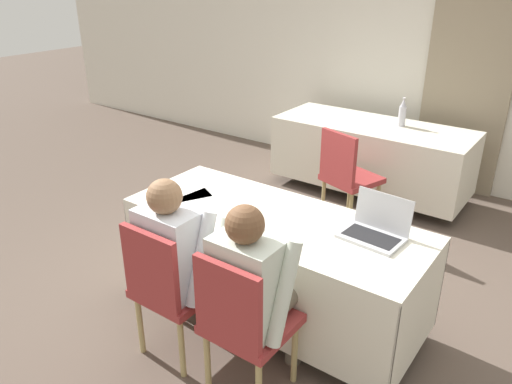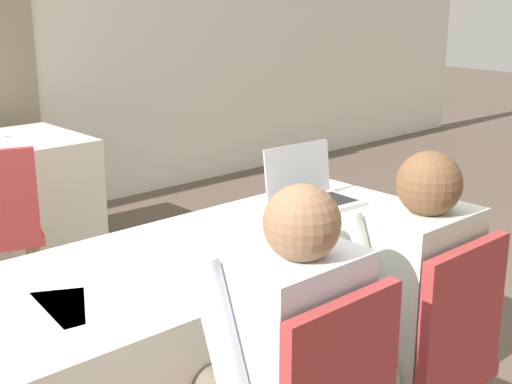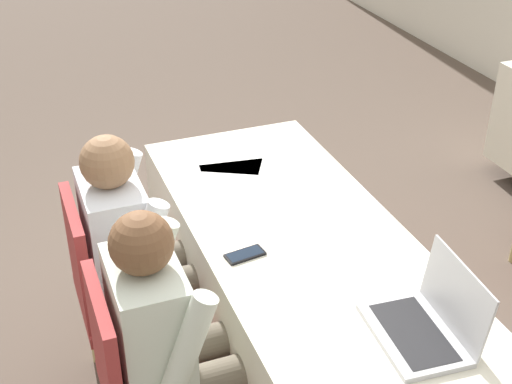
# 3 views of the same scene
# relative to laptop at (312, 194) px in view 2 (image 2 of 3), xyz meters

# --- Properties ---
(conference_table_near) EXTENTS (2.00, 0.79, 0.76)m
(conference_table_near) POSITION_rel_laptop_xyz_m (-0.63, -0.13, -0.23)
(conference_table_near) COLOR silver
(conference_table_near) RESTS_ON ground_plane
(laptop) EXTENTS (0.38, 0.30, 0.25)m
(laptop) POSITION_rel_laptop_xyz_m (0.00, 0.00, 0.00)
(laptop) COLOR #B7B7BC
(laptop) RESTS_ON conference_table_near
(cell_phone) EXTENTS (0.09, 0.15, 0.01)m
(cell_phone) POSITION_rel_laptop_xyz_m (-0.60, -0.39, -0.04)
(cell_phone) COLOR black
(cell_phone) RESTS_ON conference_table_near
(paper_beside_laptop) EXTENTS (0.32, 0.36, 0.00)m
(paper_beside_laptop) POSITION_rel_laptop_xyz_m (-0.98, -0.00, -0.05)
(paper_beside_laptop) COLOR white
(paper_beside_laptop) RESTS_ON conference_table_near
(paper_centre_table) EXTENTS (0.25, 0.32, 0.00)m
(paper_centre_table) POSITION_rel_laptop_xyz_m (-1.21, -0.21, -0.05)
(paper_centre_table) COLOR white
(paper_centre_table) RESTS_ON conference_table_near
(paper_left_edge) EXTENTS (0.32, 0.36, 0.00)m
(paper_left_edge) POSITION_rel_laptop_xyz_m (-1.31, -0.20, -0.05)
(paper_left_edge) COLOR white
(paper_left_edge) RESTS_ON conference_table_near
(chair_near_right) EXTENTS (0.44, 0.44, 0.92)m
(chair_near_right) POSITION_rel_laptop_xyz_m (-0.35, -0.83, -0.29)
(chair_near_right) COLOR tan
(chair_near_right) RESTS_ON ground_plane
(person_checkered_shirt) EXTENTS (0.50, 0.52, 1.18)m
(person_checkered_shirt) POSITION_rel_laptop_xyz_m (-0.90, -0.73, -0.13)
(person_checkered_shirt) COLOR #665B4C
(person_checkered_shirt) RESTS_ON ground_plane
(person_white_shirt) EXTENTS (0.50, 0.52, 1.18)m
(person_white_shirt) POSITION_rel_laptop_xyz_m (-0.35, -0.73, -0.13)
(person_white_shirt) COLOR #665B4C
(person_white_shirt) RESTS_ON ground_plane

